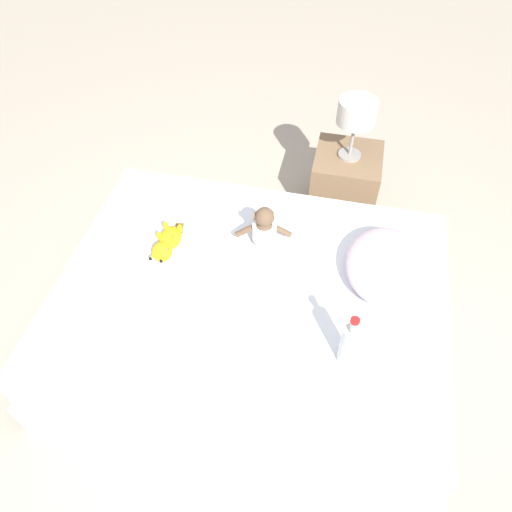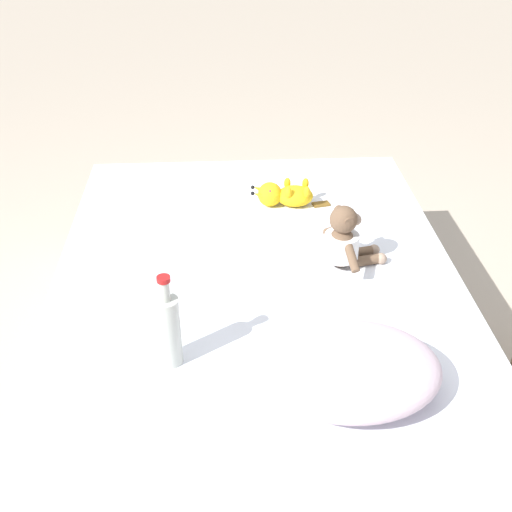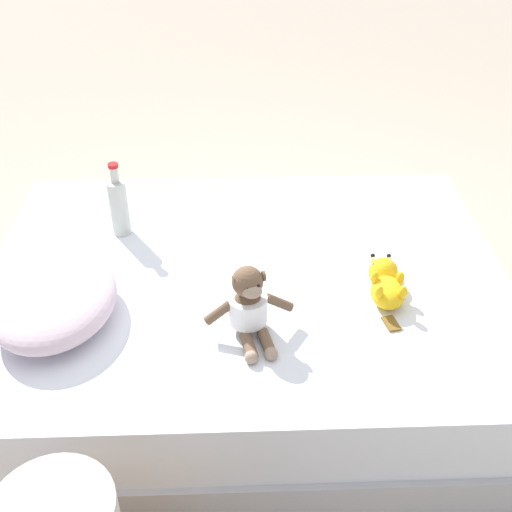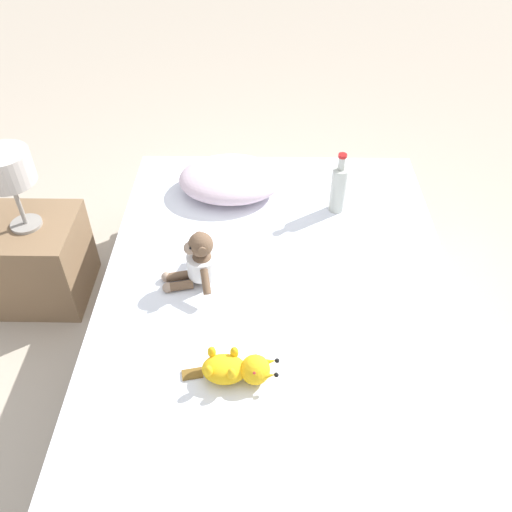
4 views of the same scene
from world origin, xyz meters
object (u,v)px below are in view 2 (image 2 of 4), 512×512
plush_monkey (344,241)px  glass_bottle (168,329)px  pillow (351,369)px  plush_yellow_creature (284,195)px  bed (256,320)px

plush_monkey → glass_bottle: size_ratio=0.97×
pillow → glass_bottle: (0.50, -0.14, 0.05)m
plush_yellow_creature → glass_bottle: glass_bottle is taller
plush_monkey → glass_bottle: 0.76m
glass_bottle → bed: bearing=-120.2°
bed → plush_yellow_creature: plush_yellow_creature is taller
plush_monkey → bed: bearing=1.2°
plush_yellow_creature → bed: bearing=72.8°
bed → plush_monkey: bearing=-178.8°
bed → plush_monkey: plush_monkey is taller
bed → pillow: 0.72m
pillow → glass_bottle: 0.52m
plush_yellow_creature → glass_bottle: (0.42, 0.94, 0.07)m
pillow → plush_yellow_creature: bearing=-85.9°
plush_monkey → plush_yellow_creature: plush_monkey is taller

